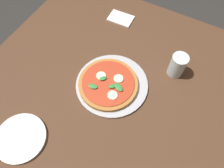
% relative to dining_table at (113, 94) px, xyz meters
% --- Properties ---
extents(ground_plane, '(6.00, 6.00, 0.00)m').
position_rel_dining_table_xyz_m(ground_plane, '(0.00, 0.00, -0.67)').
color(ground_plane, '#2D2B28').
extents(dining_table, '(1.21, 1.15, 0.77)m').
position_rel_dining_table_xyz_m(dining_table, '(0.00, 0.00, 0.00)').
color(dining_table, '#4C301E').
rests_on(dining_table, ground_plane).
extents(serving_tray, '(0.32, 0.32, 0.01)m').
position_rel_dining_table_xyz_m(serving_tray, '(-0.00, 0.01, 0.11)').
color(serving_tray, '#B2B2B7').
rests_on(serving_tray, dining_table).
extents(pizza, '(0.26, 0.26, 0.03)m').
position_rel_dining_table_xyz_m(pizza, '(0.01, 0.02, 0.12)').
color(pizza, '#B27033').
rests_on(pizza, serving_tray).
extents(plate_white, '(0.20, 0.20, 0.01)m').
position_rel_dining_table_xyz_m(plate_white, '(0.20, 0.39, 0.11)').
color(plate_white, white).
rests_on(plate_white, dining_table).
extents(napkin, '(0.13, 0.10, 0.01)m').
position_rel_dining_table_xyz_m(napkin, '(0.16, -0.38, 0.10)').
color(napkin, white).
rests_on(napkin, dining_table).
extents(glass_cup, '(0.07, 0.07, 0.11)m').
position_rel_dining_table_xyz_m(glass_cup, '(-0.22, -0.19, 0.16)').
color(glass_cup, silver).
rests_on(glass_cup, dining_table).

